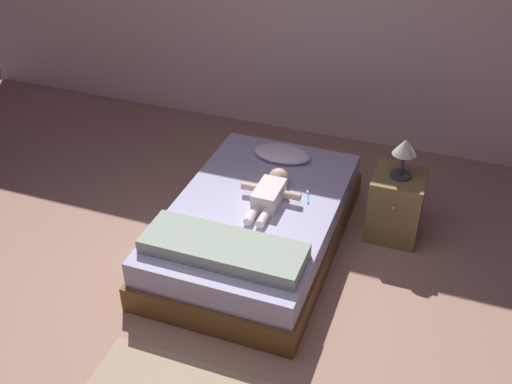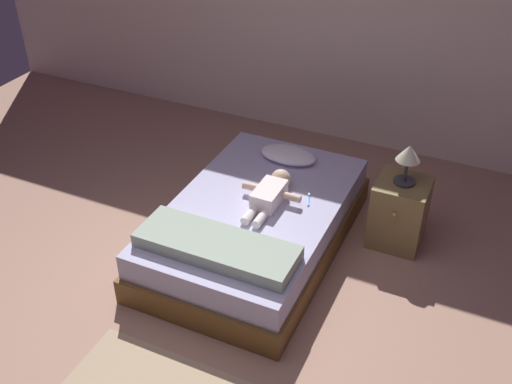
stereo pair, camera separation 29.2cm
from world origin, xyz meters
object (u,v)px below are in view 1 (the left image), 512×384
Objects in this scene: pillow at (282,154)px; toothbrush at (308,197)px; bed at (256,225)px; lamp at (405,150)px; baby at (270,192)px; nightstand at (396,206)px.

pillow reaches higher than toothbrush.
lamp reaches higher than bed.
toothbrush is (0.36, -0.47, -0.04)m from pillow.
pillow is 3.40× the size of toothbrush.
baby is 1.02m from lamp.
baby is 1.00m from nightstand.
baby reaches higher than pillow.
bed is 6.25× the size of lamp.
bed is at bearing -150.06° from toothbrush.
pillow is at bearing 171.41° from lamp.
baby reaches higher than bed.
pillow is at bearing 99.64° from baby.
baby reaches higher than toothbrush.
nightstand is (0.88, 0.43, -0.19)m from baby.
lamp is (0.62, 0.32, 0.36)m from toothbrush.
bed is 0.45m from toothbrush.
pillow is at bearing 171.41° from nightstand.
nightstand is 1.72× the size of lamp.
baby is at bearing -153.87° from lamp.
pillow is 0.76× the size of baby.
pillow is 0.59m from toothbrush.
bed is 1.09m from nightstand.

